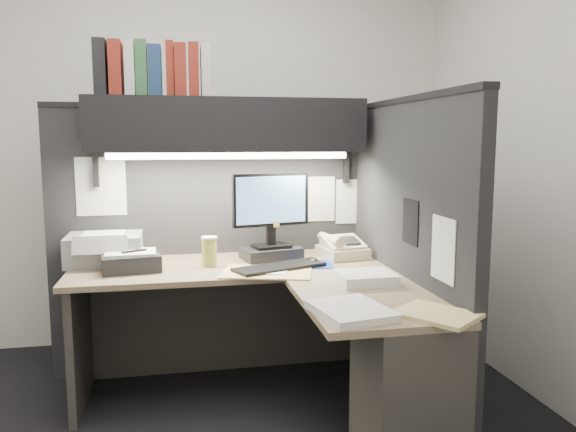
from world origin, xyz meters
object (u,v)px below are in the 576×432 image
at_px(monitor, 271,225).
at_px(printer, 105,248).
at_px(keyboard, 280,267).
at_px(desk, 308,346).
at_px(coffee_cup, 209,252).
at_px(telephone, 343,249).
at_px(notebook_stack, 131,262).
at_px(overhead_shelf, 228,125).

bearing_deg(monitor, printer, 161.88).
height_order(keyboard, printer, printer).
xyz_separation_m(desk, coffee_cup, (-0.43, 0.54, 0.36)).
bearing_deg(telephone, monitor, 164.00).
distance_m(telephone, notebook_stack, 1.20).
xyz_separation_m(desk, telephone, (0.36, 0.63, 0.34)).
distance_m(monitor, printer, 0.95).
height_order(monitor, coffee_cup, monitor).
height_order(telephone, coffee_cup, coffee_cup).
height_order(keyboard, telephone, telephone).
xyz_separation_m(desk, monitor, (-0.06, 0.67, 0.49)).
bearing_deg(desk, coffee_cup, 128.29).
xyz_separation_m(keyboard, telephone, (0.42, 0.24, 0.04)).
height_order(overhead_shelf, notebook_stack, overhead_shelf).
bearing_deg(desk, keyboard, 99.95).
bearing_deg(desk, notebook_stack, 147.81).
bearing_deg(coffee_cup, notebook_stack, -178.34).
relative_size(overhead_shelf, notebook_stack, 5.22).
distance_m(telephone, coffee_cup, 0.79).
height_order(desk, overhead_shelf, overhead_shelf).
xyz_separation_m(coffee_cup, notebook_stack, (-0.41, -0.01, -0.03)).
relative_size(desk, overhead_shelf, 1.10).
height_order(telephone, printer, printer).
xyz_separation_m(desk, notebook_stack, (-0.84, 0.53, 0.33)).
relative_size(desk, notebook_stack, 5.73).
distance_m(overhead_shelf, telephone, 0.98).
bearing_deg(keyboard, telephone, 7.54).
xyz_separation_m(desk, printer, (-1.00, 0.75, 0.37)).
height_order(monitor, notebook_stack, monitor).
bearing_deg(keyboard, printer, 136.07).
bearing_deg(printer, monitor, -5.64).
height_order(overhead_shelf, monitor, overhead_shelf).
bearing_deg(notebook_stack, desk, -32.19).
xyz_separation_m(overhead_shelf, notebook_stack, (-0.54, -0.22, -0.73)).
relative_size(desk, keyboard, 3.37).
xyz_separation_m(overhead_shelf, telephone, (0.66, -0.12, -0.72)).
relative_size(monitor, notebook_stack, 1.68).
height_order(telephone, notebook_stack, telephone).
relative_size(desk, telephone, 6.64).
bearing_deg(keyboard, overhead_shelf, 100.04).
height_order(printer, notebook_stack, printer).
xyz_separation_m(monitor, printer, (-0.94, 0.08, -0.12)).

